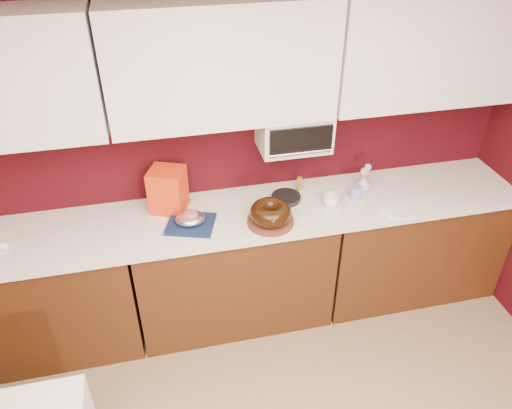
{
  "coord_description": "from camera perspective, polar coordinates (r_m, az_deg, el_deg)",
  "views": [
    {
      "loc": [
        -0.43,
        -0.67,
        2.78
      ],
      "look_at": [
        0.14,
        1.84,
        1.02
      ],
      "focal_mm": 35.0,
      "sensor_mm": 36.0,
      "label": 1
    }
  ],
  "objects": [
    {
      "name": "toaster_oven",
      "position": [
        3.23,
        4.33,
        8.5
      ],
      "size": [
        0.45,
        0.3,
        0.25
      ],
      "primitive_type": "cube",
      "color": "white",
      "rests_on": "upper_cabinet_center"
    },
    {
      "name": "china_plate",
      "position": [
        3.41,
        15.8,
        -0.49
      ],
      "size": [
        0.24,
        0.24,
        0.01
      ],
      "primitive_type": "cylinder",
      "rotation": [
        0.0,
        0.0,
        0.1
      ],
      "color": "white",
      "rests_on": "countertop"
    },
    {
      "name": "toaster_oven_door",
      "position": [
        3.1,
        5.17,
        7.23
      ],
      "size": [
        0.4,
        0.02,
        0.18
      ],
      "primitive_type": "cube",
      "color": "black",
      "rests_on": "toaster_oven"
    },
    {
      "name": "ceiling",
      "position": [
        0.84,
        19.32,
        12.83
      ],
      "size": [
        4.0,
        4.5,
        0.02
      ],
      "primitive_type": "cube",
      "color": "white",
      "rests_on": "wall_back"
    },
    {
      "name": "amber_bottle",
      "position": [
        3.46,
        4.95,
        2.34
      ],
      "size": [
        0.04,
        0.04,
        0.1
      ],
      "primitive_type": "cylinder",
      "rotation": [
        0.0,
        0.0,
        0.27
      ],
      "color": "olive",
      "rests_on": "countertop"
    },
    {
      "name": "dark_pan",
      "position": [
        3.37,
        3.45,
        0.79
      ],
      "size": [
        0.25,
        0.25,
        0.03
      ],
      "primitive_type": "cylinder",
      "rotation": [
        0.0,
        0.0,
        -0.31
      ],
      "color": "black",
      "rests_on": "countertop"
    },
    {
      "name": "upper_cabinet_right",
      "position": [
        3.4,
        19.85,
        16.57
      ],
      "size": [
        1.31,
        0.33,
        0.7
      ],
      "primitive_type": "cube",
      "color": "white",
      "rests_on": "wall_back"
    },
    {
      "name": "roasted_ham",
      "position": [
        3.12,
        -7.56,
        -1.21
      ],
      "size": [
        0.12,
        0.11,
        0.07
      ],
      "primitive_type": "ellipsoid",
      "rotation": [
        0.0,
        0.0,
        -0.23
      ],
      "color": "#AA534D",
      "rests_on": "foil_ham_nest"
    },
    {
      "name": "countertop",
      "position": [
        3.26,
        -2.83,
        -1.38
      ],
      "size": [
        4.0,
        0.62,
        0.04
      ],
      "primitive_type": "cube",
      "color": "silver",
      "rests_on": "base_cabinet_center"
    },
    {
      "name": "pandoro_box",
      "position": [
        3.26,
        -10.03,
        1.65
      ],
      "size": [
        0.27,
        0.26,
        0.29
      ],
      "primitive_type": "cube",
      "rotation": [
        0.0,
        0.0,
        -0.39
      ],
      "color": "red",
      "rests_on": "countertop"
    },
    {
      "name": "foil_ham_nest",
      "position": [
        3.14,
        -7.52,
        -1.58
      ],
      "size": [
        0.22,
        0.2,
        0.07
      ],
      "primitive_type": "ellipsoid",
      "rotation": [
        0.0,
        0.0,
        0.28
      ],
      "color": "silver",
      "rests_on": "navy_towel"
    },
    {
      "name": "flower_vase",
      "position": [
        3.53,
        12.14,
        2.46
      ],
      "size": [
        0.09,
        0.09,
        0.12
      ],
      "primitive_type": "imported",
      "rotation": [
        0.0,
        0.0,
        -0.11
      ],
      "color": "silver",
      "rests_on": "countertop"
    },
    {
      "name": "cake_base",
      "position": [
        3.15,
        1.67,
        -1.94
      ],
      "size": [
        0.34,
        0.34,
        0.03
      ],
      "primitive_type": "cylinder",
      "rotation": [
        0.0,
        0.0,
        -0.16
      ],
      "color": "maroon",
      "rests_on": "countertop"
    },
    {
      "name": "base_cabinet_center",
      "position": [
        3.54,
        -2.62,
        -7.29
      ],
      "size": [
        1.31,
        0.58,
        0.86
      ],
      "primitive_type": "cube",
      "color": "#43220D",
      "rests_on": "floor"
    },
    {
      "name": "egg_right",
      "position": [
        3.3,
        -26.94,
        -4.25
      ],
      "size": [
        0.07,
        0.06,
        0.05
      ],
      "primitive_type": "ellipsoid",
      "rotation": [
        0.0,
        0.0,
        -0.22
      ],
      "color": "white",
      "rests_on": "countertop"
    },
    {
      "name": "base_cabinet_right",
      "position": [
        3.93,
        16.89,
        -4.1
      ],
      "size": [
        1.31,
        0.58,
        0.86
      ],
      "primitive_type": "cube",
      "color": "#43220D",
      "rests_on": "floor"
    },
    {
      "name": "flower_pink",
      "position": [
        3.48,
        12.31,
        3.67
      ],
      "size": [
        0.06,
        0.06,
        0.06
      ],
      "primitive_type": "sphere",
      "color": "pink",
      "rests_on": "flower_vase"
    },
    {
      "name": "base_cabinet_left",
      "position": [
        3.63,
        -24.12,
        -9.8
      ],
      "size": [
        1.31,
        0.58,
        0.86
      ],
      "primitive_type": "cube",
      "color": "#43220D",
      "rests_on": "floor"
    },
    {
      "name": "coffee_mug",
      "position": [
        3.33,
        8.58,
        0.61
      ],
      "size": [
        0.13,
        0.13,
        0.1
      ],
      "primitive_type": "imported",
      "rotation": [
        0.0,
        0.0,
        0.7
      ],
      "color": "white",
      "rests_on": "countertop"
    },
    {
      "name": "wall_back",
      "position": [
        3.32,
        -4.0,
        6.87
      ],
      "size": [
        4.0,
        0.02,
        2.5
      ],
      "primitive_type": "cube",
      "color": "#3B080D",
      "rests_on": "floor"
    },
    {
      "name": "blue_jar",
      "position": [
        3.43,
        11.36,
        1.37
      ],
      "size": [
        0.1,
        0.1,
        0.1
      ],
      "primitive_type": "cylinder",
      "rotation": [
        0.0,
        0.0,
        -0.2
      ],
      "color": "#1F1B98",
      "rests_on": "countertop"
    },
    {
      "name": "navy_towel",
      "position": [
        3.16,
        -7.47,
        -2.23
      ],
      "size": [
        0.35,
        0.32,
        0.02
      ],
      "primitive_type": "cube",
      "rotation": [
        0.0,
        0.0,
        -0.33
      ],
      "color": "#122046",
      "rests_on": "countertop"
    },
    {
      "name": "bundt_cake",
      "position": [
        3.12,
        1.69,
        -0.95
      ],
      "size": [
        0.32,
        0.32,
        0.11
      ],
      "primitive_type": "torus",
      "rotation": [
        0.0,
        0.0,
        -0.24
      ],
      "color": "black",
      "rests_on": "cake_base"
    },
    {
      "name": "upper_cabinet_center",
      "position": [
        2.94,
        -3.92,
        15.83
      ],
      "size": [
        1.31,
        0.33,
        0.7
      ],
      "primitive_type": "cube",
      "color": "white",
      "rests_on": "wall_back"
    },
    {
      "name": "flower_blue",
      "position": [
        3.5,
        12.68,
        4.2
      ],
      "size": [
        0.05,
        0.05,
        0.05
      ],
      "primitive_type": "sphere",
      "color": "#90B4E7",
      "rests_on": "flower_vase"
    },
    {
      "name": "toaster_oven_handle",
      "position": [
        3.12,
        5.18,
        5.88
      ],
      "size": [
        0.42,
        0.02,
        0.02
      ],
      "primitive_type": "cylinder",
      "rotation": [
        0.0,
        1.57,
        0.0
      ],
      "color": "silver",
      "rests_on": "toaster_oven"
    }
  ]
}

